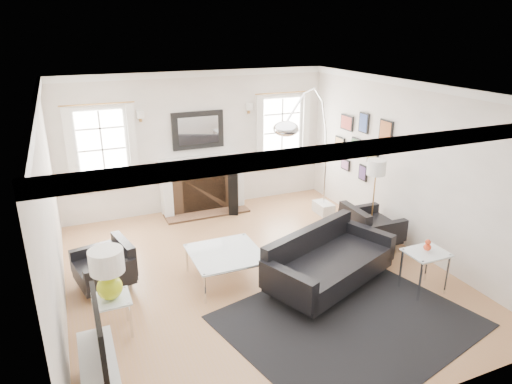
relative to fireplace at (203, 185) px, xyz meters
name	(u,v)px	position (x,y,z in m)	size (l,w,h in m)	color
floor	(256,273)	(0.00, -2.79, -0.54)	(6.00, 6.00, 0.00)	#A97647
back_wall	(198,142)	(0.00, 0.21, 0.86)	(5.50, 0.04, 2.80)	white
front_wall	(390,293)	(0.00, -5.79, 0.86)	(5.50, 0.04, 2.80)	white
left_wall	(50,217)	(-2.75, -2.79, 0.86)	(0.04, 6.00, 2.80)	white
right_wall	(408,166)	(2.75, -2.79, 0.86)	(0.04, 6.00, 2.80)	white
ceiling	(256,90)	(0.00, -2.79, 2.26)	(5.50, 6.00, 0.02)	white
crown_molding	(256,94)	(0.00, -2.79, 2.20)	(5.50, 6.00, 0.12)	white
fireplace	(203,185)	(0.00, 0.00, 0.00)	(1.70, 0.69, 1.11)	white
mantel_mirror	(198,130)	(0.00, 0.16, 1.11)	(1.05, 0.07, 0.75)	black
window_left	(102,149)	(-1.85, 0.16, 0.92)	(1.24, 0.15, 1.62)	white
window_right	(282,132)	(1.85, 0.16, 0.92)	(1.24, 0.15, 1.62)	white
gallery_wall	(361,141)	(2.72, -1.50, 0.99)	(0.04, 1.73, 1.29)	black
tv_unit	(100,371)	(-2.44, -4.49, -0.21)	(0.35, 1.00, 1.09)	white
area_rug	(348,321)	(0.61, -4.40, -0.54)	(2.96, 2.46, 0.01)	black
sofa	(326,262)	(0.81, -3.49, -0.18)	(2.24, 1.62, 0.67)	black
armchair_left	(107,267)	(-2.14, -2.29, -0.23)	(0.89, 0.96, 0.56)	black
armchair_right	(368,228)	(2.14, -2.69, -0.20)	(0.83, 0.92, 0.61)	black
coffee_table	(226,255)	(-0.50, -2.81, -0.12)	(1.03, 1.03, 0.46)	silver
side_table_left	(112,305)	(-2.20, -3.44, -0.15)	(0.45, 0.45, 0.49)	silver
nesting_table	(425,260)	(2.01, -4.19, -0.04)	(0.56, 0.47, 0.62)	silver
gourd_lamp	(108,271)	(-2.20, -3.44, 0.33)	(0.41, 0.41, 0.65)	#B7CF19
orange_vase	(427,246)	(2.01, -4.19, 0.17)	(0.11, 0.11, 0.17)	red
arc_floor_lamp	(308,156)	(1.41, -1.80, 0.93)	(1.92, 1.78, 2.72)	white
stick_floor_lamp	(376,172)	(2.20, -2.68, 0.79)	(0.31, 0.31, 1.54)	#B67F3F
speaker_tower	(233,192)	(0.50, -0.44, -0.07)	(0.19, 0.19, 0.95)	black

